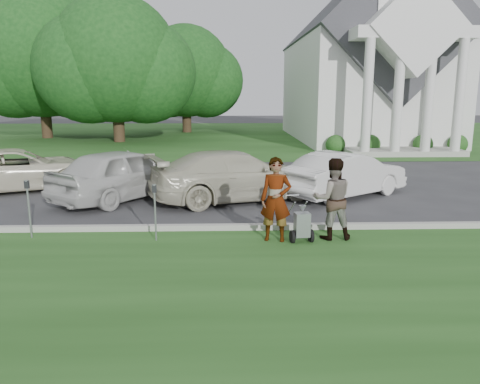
{
  "coord_description": "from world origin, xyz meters",
  "views": [
    {
      "loc": [
        -0.7,
        -10.45,
        3.29
      ],
      "look_at": [
        -0.37,
        0.0,
        1.07
      ],
      "focal_mm": 35.0,
      "sensor_mm": 36.0,
      "label": 1
    }
  ],
  "objects_px": {
    "parking_meter_near": "(155,206)",
    "car_b": "(123,174)",
    "car_c": "(236,176)",
    "car_d": "(346,174)",
    "tree_far": "(41,59)",
    "person_right": "(332,199)",
    "church": "(364,54)",
    "tree_left": "(115,65)",
    "tree_back": "(186,76)",
    "parking_meter_far": "(28,202)",
    "person_left": "(276,200)",
    "car_a": "(19,169)",
    "striping_cart": "(302,225)"
  },
  "relations": [
    {
      "from": "church",
      "to": "car_b",
      "type": "bearing_deg",
      "value": -124.2
    },
    {
      "from": "parking_meter_far",
      "to": "car_a",
      "type": "relative_size",
      "value": 0.27
    },
    {
      "from": "parking_meter_near",
      "to": "car_b",
      "type": "xyz_separation_m",
      "value": [
        -1.62,
        4.35,
        -0.01
      ]
    },
    {
      "from": "tree_far",
      "to": "tree_back",
      "type": "relative_size",
      "value": 1.21
    },
    {
      "from": "tree_back",
      "to": "striping_cart",
      "type": "bearing_deg",
      "value": -80.66
    },
    {
      "from": "car_b",
      "to": "car_a",
      "type": "bearing_deg",
      "value": 14.71
    },
    {
      "from": "parking_meter_near",
      "to": "car_a",
      "type": "relative_size",
      "value": 0.26
    },
    {
      "from": "person_left",
      "to": "car_c",
      "type": "bearing_deg",
      "value": 113.17
    },
    {
      "from": "person_left",
      "to": "person_right",
      "type": "bearing_deg",
      "value": 17.01
    },
    {
      "from": "tree_back",
      "to": "parking_meter_far",
      "type": "height_order",
      "value": "tree_back"
    },
    {
      "from": "tree_left",
      "to": "car_d",
      "type": "bearing_deg",
      "value": -57.74
    },
    {
      "from": "car_c",
      "to": "car_d",
      "type": "bearing_deg",
      "value": -104.8
    },
    {
      "from": "parking_meter_near",
      "to": "person_left",
      "type": "bearing_deg",
      "value": -1.54
    },
    {
      "from": "striping_cart",
      "to": "car_a",
      "type": "xyz_separation_m",
      "value": [
        -8.81,
        6.13,
        0.32
      ]
    },
    {
      "from": "striping_cart",
      "to": "car_a",
      "type": "bearing_deg",
      "value": 137.69
    },
    {
      "from": "striping_cart",
      "to": "tree_far",
      "type": "bearing_deg",
      "value": 113.04
    },
    {
      "from": "tree_far",
      "to": "person_right",
      "type": "bearing_deg",
      "value": -58.01
    },
    {
      "from": "tree_far",
      "to": "tree_left",
      "type": "bearing_deg",
      "value": -26.56
    },
    {
      "from": "parking_meter_near",
      "to": "tree_far",
      "type": "bearing_deg",
      "value": 114.93
    },
    {
      "from": "parking_meter_far",
      "to": "car_b",
      "type": "distance_m",
      "value": 4.26
    },
    {
      "from": "tree_back",
      "to": "parking_meter_far",
      "type": "relative_size",
      "value": 7.01
    },
    {
      "from": "church",
      "to": "car_b",
      "type": "relative_size",
      "value": 5.02
    },
    {
      "from": "parking_meter_near",
      "to": "car_d",
      "type": "xyz_separation_m",
      "value": [
        5.46,
        4.5,
        -0.1
      ]
    },
    {
      "from": "striping_cart",
      "to": "parking_meter_near",
      "type": "height_order",
      "value": "parking_meter_near"
    },
    {
      "from": "tree_far",
      "to": "person_left",
      "type": "height_order",
      "value": "tree_far"
    },
    {
      "from": "striping_cart",
      "to": "car_d",
      "type": "height_order",
      "value": "car_d"
    },
    {
      "from": "tree_back",
      "to": "tree_left",
      "type": "bearing_deg",
      "value": -116.57
    },
    {
      "from": "person_left",
      "to": "parking_meter_near",
      "type": "distance_m",
      "value": 2.71
    },
    {
      "from": "tree_back",
      "to": "car_d",
      "type": "relative_size",
      "value": 2.18
    },
    {
      "from": "parking_meter_near",
      "to": "parking_meter_far",
      "type": "distance_m",
      "value": 2.93
    },
    {
      "from": "car_c",
      "to": "car_d",
      "type": "distance_m",
      "value": 3.59
    },
    {
      "from": "tree_back",
      "to": "striping_cart",
      "type": "distance_m",
      "value": 31.15
    },
    {
      "from": "car_a",
      "to": "car_b",
      "type": "height_order",
      "value": "car_b"
    },
    {
      "from": "tree_left",
      "to": "person_right",
      "type": "relative_size",
      "value": 5.71
    },
    {
      "from": "church",
      "to": "tree_left",
      "type": "distance_m",
      "value": 17.07
    },
    {
      "from": "person_right",
      "to": "parking_meter_far",
      "type": "distance_m",
      "value": 6.92
    },
    {
      "from": "person_right",
      "to": "parking_meter_near",
      "type": "height_order",
      "value": "person_right"
    },
    {
      "from": "tree_far",
      "to": "tree_back",
      "type": "bearing_deg",
      "value": 26.56
    },
    {
      "from": "tree_far",
      "to": "person_right",
      "type": "distance_m",
      "value": 30.08
    },
    {
      "from": "parking_meter_near",
      "to": "parking_meter_far",
      "type": "xyz_separation_m",
      "value": [
        -2.91,
        0.3,
        0.04
      ]
    },
    {
      "from": "tree_far",
      "to": "person_right",
      "type": "relative_size",
      "value": 6.25
    },
    {
      "from": "tree_left",
      "to": "person_left",
      "type": "relative_size",
      "value": 5.6
    },
    {
      "from": "person_right",
      "to": "car_b",
      "type": "distance_m",
      "value": 7.09
    },
    {
      "from": "tree_left",
      "to": "parking_meter_near",
      "type": "xyz_separation_m",
      "value": [
        5.73,
        -22.23,
        -4.28
      ]
    },
    {
      "from": "parking_meter_near",
      "to": "car_b",
      "type": "bearing_deg",
      "value": 110.46
    },
    {
      "from": "parking_meter_far",
      "to": "person_right",
      "type": "bearing_deg",
      "value": -2.14
    },
    {
      "from": "church",
      "to": "parking_meter_near",
      "type": "xyz_separation_m",
      "value": [
        -11.29,
        -23.35,
        -5.11
      ]
    },
    {
      "from": "parking_meter_near",
      "to": "tree_left",
      "type": "bearing_deg",
      "value": 104.45
    },
    {
      "from": "tree_far",
      "to": "person_right",
      "type": "xyz_separation_m",
      "value": [
        15.73,
        -25.19,
        -4.76
      ]
    },
    {
      "from": "person_right",
      "to": "car_c",
      "type": "distance_m",
      "value": 4.59
    }
  ]
}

